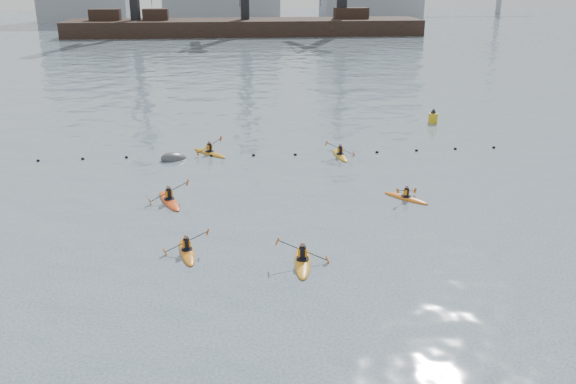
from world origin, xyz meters
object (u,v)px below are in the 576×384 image
kayaker_4 (406,197)px  mooring_buoy (174,159)px  kayaker_0 (187,250)px  kayaker_3 (340,155)px  kayaker_1 (303,260)px  kayaker_2 (169,200)px  nav_buoy (433,118)px  kayaker_5 (210,152)px

kayaker_4 → mooring_buoy: bearing=-74.6°
kayaker_4 → mooring_buoy: size_ratio=1.32×
kayaker_0 → mooring_buoy: kayaker_0 is taller
kayaker_3 → kayaker_1: bearing=-111.8°
kayaker_0 → mooring_buoy: (-1.81, 15.31, -0.10)m
kayaker_0 → kayaker_2: kayaker_2 is taller
kayaker_2 → kayaker_3: 13.96m
kayaker_4 → nav_buoy: 19.74m
kayaker_2 → kayaker_4: bearing=-23.6°
kayaker_0 → kayaker_2: size_ratio=0.92×
kayaker_5 → kayaker_4: bearing=-82.8°
kayaker_5 → kayaker_3: bearing=-50.1°
mooring_buoy → kayaker_5: bearing=24.9°
kayaker_1 → kayaker_2: size_ratio=1.01×
kayaker_2 → kayaker_5: 9.83m
kayaker_0 → nav_buoy: bearing=40.6°
kayaker_2 → nav_buoy: (21.20, 17.42, 0.33)m
nav_buoy → mooring_buoy: bearing=-157.5°
kayaker_1 → mooring_buoy: (-7.11, 16.87, -0.11)m
kayaker_3 → kayaker_5: kayaker_3 is taller
kayaker_2 → kayaker_5: bearing=57.8°
kayaker_0 → kayaker_4: 13.66m
mooring_buoy → nav_buoy: bearing=22.5°
kayaker_2 → kayaker_5: size_ratio=1.17×
kayaker_0 → kayaker_3: size_ratio=0.99×
kayaker_1 → nav_buoy: 29.62m
kayaker_0 → mooring_buoy: bearing=86.6°
nav_buoy → kayaker_4: bearing=-112.4°
kayaker_2 → nav_buoy: size_ratio=2.47×
nav_buoy → kayaker_5: bearing=-157.8°
kayaker_4 → kayaker_3: bearing=-116.7°
kayaker_2 → mooring_buoy: 8.48m
kayaker_0 → kayaker_2: 6.99m
kayaker_2 → kayaker_5: (2.06, 9.61, -0.00)m
kayaker_5 → kayaker_1: bearing=-116.4°
kayaker_1 → kayaker_4: kayaker_1 is taller
kayaker_3 → mooring_buoy: bearing=172.2°
kayaker_1 → kayaker_4: (6.96, 7.59, -0.02)m
kayaker_3 → nav_buoy: nav_buoy is taller
mooring_buoy → kayaker_1: bearing=-67.1°
kayaker_2 → nav_buoy: bearing=19.2°
kayaker_0 → kayaker_1: (5.30, -1.56, 0.01)m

